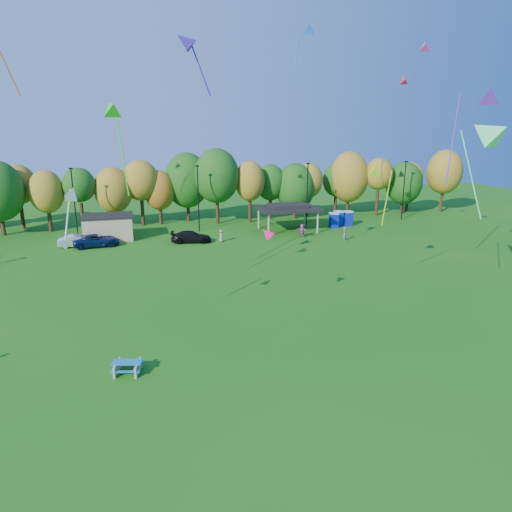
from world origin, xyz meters
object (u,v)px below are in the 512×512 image
object	(u,v)px
porta_potties	(340,219)
car_b	(78,241)
car_c	(96,240)
picnic_table	(127,366)
car_d	(191,237)

from	to	relation	value
porta_potties	car_b	distance (m)	36.05
car_b	car_c	size ratio (longest dim) A/B	0.83
picnic_table	car_c	distance (m)	32.06
car_c	picnic_table	bearing A→B (deg)	-179.89
picnic_table	car_c	bearing A→B (deg)	111.11
car_b	porta_potties	bearing A→B (deg)	-85.09
picnic_table	car_d	world-z (taller)	car_d
picnic_table	car_c	size ratio (longest dim) A/B	0.37
porta_potties	picnic_table	world-z (taller)	porta_potties
car_d	car_b	bearing A→B (deg)	93.92
picnic_table	car_d	bearing A→B (deg)	90.54
porta_potties	picnic_table	bearing A→B (deg)	-130.65
porta_potties	car_b	size ratio (longest dim) A/B	0.83
picnic_table	car_b	size ratio (longest dim) A/B	0.45
car_c	car_d	bearing A→B (deg)	-101.13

